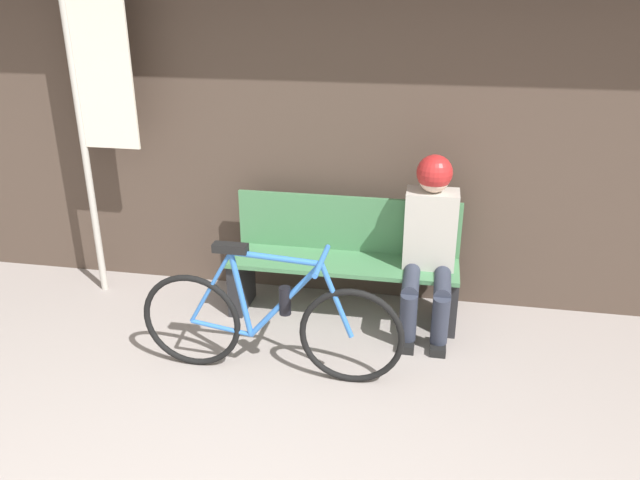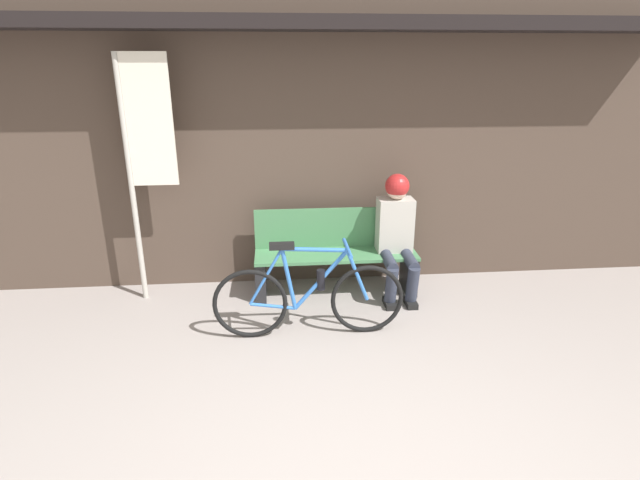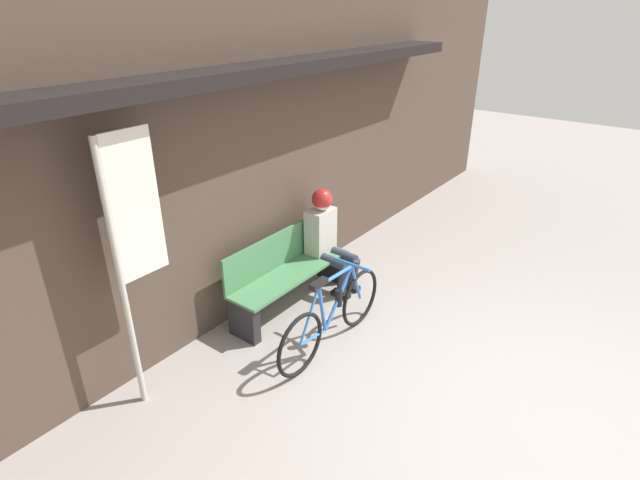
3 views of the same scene
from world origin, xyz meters
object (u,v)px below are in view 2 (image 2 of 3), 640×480
(park_bench_near, at_px, (335,255))
(person_seated, at_px, (397,228))
(bicycle, at_px, (309,297))
(banner_pole, at_px, (143,146))

(park_bench_near, xyz_separation_m, person_seated, (0.58, -0.10, 0.30))
(bicycle, xyz_separation_m, banner_pole, (-1.41, 0.85, 1.13))
(park_bench_near, relative_size, person_seated, 1.32)
(person_seated, relative_size, banner_pole, 0.53)
(person_seated, height_order, banner_pole, banner_pole)
(bicycle, relative_size, banner_pole, 0.70)
(park_bench_near, bearing_deg, bicycle, -110.84)
(bicycle, height_order, person_seated, person_seated)
(bicycle, distance_m, person_seated, 1.20)
(park_bench_near, bearing_deg, person_seated, -9.93)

